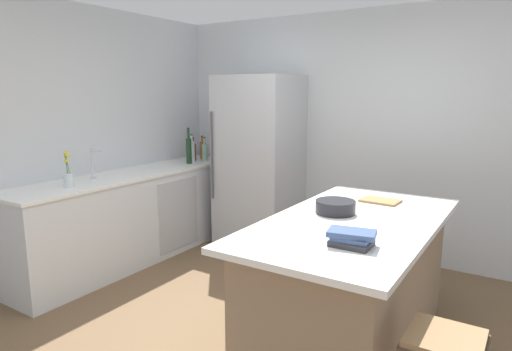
{
  "coord_description": "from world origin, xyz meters",
  "views": [
    {
      "loc": [
        1.43,
        -2.39,
        1.75
      ],
      "look_at": [
        -0.73,
        0.99,
        1.0
      ],
      "focal_mm": 31.15,
      "sensor_mm": 36.0,
      "label": 1
    }
  ],
  "objects_px": {
    "sink_faucet": "(93,163)",
    "soda_bottle": "(192,151)",
    "mixing_bowl": "(335,207)",
    "cutting_board": "(380,201)",
    "kitchen_island": "(351,283)",
    "wine_bottle": "(189,150)",
    "refrigerator": "(259,162)",
    "syrup_bottle": "(193,152)",
    "gin_bottle": "(205,151)",
    "flower_vase": "(68,177)",
    "cookbook_stack": "(352,238)",
    "hot_sauce_bottle": "(205,151)",
    "vinegar_bottle": "(202,150)"
  },
  "relations": [
    {
      "from": "kitchen_island",
      "to": "mixing_bowl",
      "type": "bearing_deg",
      "value": 152.89
    },
    {
      "from": "wine_bottle",
      "to": "cutting_board",
      "type": "bearing_deg",
      "value": -13.04
    },
    {
      "from": "wine_bottle",
      "to": "vinegar_bottle",
      "type": "bearing_deg",
      "value": 106.46
    },
    {
      "from": "flower_vase",
      "to": "mixing_bowl",
      "type": "relative_size",
      "value": 1.15
    },
    {
      "from": "kitchen_island",
      "to": "cookbook_stack",
      "type": "relative_size",
      "value": 6.86
    },
    {
      "from": "vinegar_bottle",
      "to": "cutting_board",
      "type": "bearing_deg",
      "value": -20.33
    },
    {
      "from": "wine_bottle",
      "to": "kitchen_island",
      "type": "bearing_deg",
      "value": -25.2
    },
    {
      "from": "gin_bottle",
      "to": "mixing_bowl",
      "type": "height_order",
      "value": "gin_bottle"
    },
    {
      "from": "hot_sauce_bottle",
      "to": "wine_bottle",
      "type": "xyz_separation_m",
      "value": [
        0.15,
        -0.49,
        0.08
      ]
    },
    {
      "from": "flower_vase",
      "to": "gin_bottle",
      "type": "distance_m",
      "value": 1.87
    },
    {
      "from": "gin_bottle",
      "to": "cutting_board",
      "type": "xyz_separation_m",
      "value": [
        2.44,
        -0.86,
        -0.12
      ]
    },
    {
      "from": "hot_sauce_bottle",
      "to": "wine_bottle",
      "type": "bearing_deg",
      "value": -72.53
    },
    {
      "from": "refrigerator",
      "to": "wine_bottle",
      "type": "height_order",
      "value": "refrigerator"
    },
    {
      "from": "soda_bottle",
      "to": "wine_bottle",
      "type": "bearing_deg",
      "value": -69.32
    },
    {
      "from": "gin_bottle",
      "to": "flower_vase",
      "type": "bearing_deg",
      "value": -90.55
    },
    {
      "from": "sink_faucet",
      "to": "soda_bottle",
      "type": "relative_size",
      "value": 0.9
    },
    {
      "from": "flower_vase",
      "to": "hot_sauce_bottle",
      "type": "relative_size",
      "value": 1.63
    },
    {
      "from": "kitchen_island",
      "to": "cutting_board",
      "type": "xyz_separation_m",
      "value": [
        0.0,
        0.58,
        0.46
      ]
    },
    {
      "from": "kitchen_island",
      "to": "refrigerator",
      "type": "distance_m",
      "value": 2.27
    },
    {
      "from": "refrigerator",
      "to": "gin_bottle",
      "type": "distance_m",
      "value": 0.78
    },
    {
      "from": "kitchen_island",
      "to": "refrigerator",
      "type": "relative_size",
      "value": 1.0
    },
    {
      "from": "hot_sauce_bottle",
      "to": "gin_bottle",
      "type": "height_order",
      "value": "gin_bottle"
    },
    {
      "from": "gin_bottle",
      "to": "sink_faucet",
      "type": "bearing_deg",
      "value": -95.26
    },
    {
      "from": "cookbook_stack",
      "to": "gin_bottle",
      "type": "bearing_deg",
      "value": 143.39
    },
    {
      "from": "refrigerator",
      "to": "syrup_bottle",
      "type": "xyz_separation_m",
      "value": [
        -0.88,
        -0.11,
        0.07
      ]
    },
    {
      "from": "kitchen_island",
      "to": "flower_vase",
      "type": "bearing_deg",
      "value": -170.1
    },
    {
      "from": "sink_faucet",
      "to": "hot_sauce_bottle",
      "type": "height_order",
      "value": "sink_faucet"
    },
    {
      "from": "hot_sauce_bottle",
      "to": "wine_bottle",
      "type": "relative_size",
      "value": 0.47
    },
    {
      "from": "sink_faucet",
      "to": "mixing_bowl",
      "type": "bearing_deg",
      "value": 3.64
    },
    {
      "from": "sink_faucet",
      "to": "wine_bottle",
      "type": "height_order",
      "value": "wine_bottle"
    },
    {
      "from": "sink_faucet",
      "to": "cutting_board",
      "type": "bearing_deg",
      "value": 14.15
    },
    {
      "from": "gin_bottle",
      "to": "mixing_bowl",
      "type": "relative_size",
      "value": 1.02
    },
    {
      "from": "mixing_bowl",
      "to": "cutting_board",
      "type": "distance_m",
      "value": 0.53
    },
    {
      "from": "gin_bottle",
      "to": "kitchen_island",
      "type": "bearing_deg",
      "value": -30.56
    },
    {
      "from": "hot_sauce_bottle",
      "to": "syrup_bottle",
      "type": "height_order",
      "value": "syrup_bottle"
    },
    {
      "from": "mixing_bowl",
      "to": "cookbook_stack",
      "type": "bearing_deg",
      "value": -59.95
    },
    {
      "from": "syrup_bottle",
      "to": "cutting_board",
      "type": "bearing_deg",
      "value": -16.76
    },
    {
      "from": "vinegar_bottle",
      "to": "syrup_bottle",
      "type": "distance_m",
      "value": 0.18
    },
    {
      "from": "kitchen_island",
      "to": "hot_sauce_bottle",
      "type": "height_order",
      "value": "hot_sauce_bottle"
    },
    {
      "from": "soda_bottle",
      "to": "cutting_board",
      "type": "bearing_deg",
      "value": -14.96
    },
    {
      "from": "soda_bottle",
      "to": "cutting_board",
      "type": "xyz_separation_m",
      "value": [
        2.48,
        -0.66,
        -0.14
      ]
    },
    {
      "from": "gin_bottle",
      "to": "syrup_bottle",
      "type": "distance_m",
      "value": 0.14
    },
    {
      "from": "vinegar_bottle",
      "to": "syrup_bottle",
      "type": "bearing_deg",
      "value": -87.86
    },
    {
      "from": "refrigerator",
      "to": "mixing_bowl",
      "type": "relative_size",
      "value": 6.92
    },
    {
      "from": "sink_faucet",
      "to": "cookbook_stack",
      "type": "relative_size",
      "value": 1.06
    },
    {
      "from": "vinegar_bottle",
      "to": "mixing_bowl",
      "type": "xyz_separation_m",
      "value": [
        2.38,
        -1.44,
        -0.09
      ]
    },
    {
      "from": "refrigerator",
      "to": "sink_faucet",
      "type": "bearing_deg",
      "value": -120.96
    },
    {
      "from": "sink_faucet",
      "to": "vinegar_bottle",
      "type": "distance_m",
      "value": 1.6
    },
    {
      "from": "wine_bottle",
      "to": "flower_vase",
      "type": "bearing_deg",
      "value": -90.77
    },
    {
      "from": "refrigerator",
      "to": "vinegar_bottle",
      "type": "relative_size",
      "value": 6.69
    }
  ]
}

